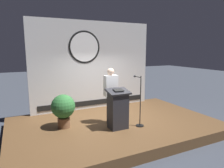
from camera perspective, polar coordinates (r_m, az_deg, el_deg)
The scene contains 7 objects.
ground_plane at distance 6.70m, azimuth 0.80°, elevation -13.09°, with size 40.00×40.00×0.00m, color #383D47.
stage_platform at distance 6.64m, azimuth 0.80°, elevation -11.90°, with size 6.40×4.00×0.30m, color brown.
banner_display at distance 7.89m, azimuth -5.29°, elevation 5.24°, with size 4.81×0.12×3.36m.
podium at distance 5.93m, azimuth 1.70°, elevation -7.11°, with size 0.64×0.50×1.19m.
speaker_person at distance 6.27m, azimuth -0.35°, elevation -3.23°, with size 0.40×0.26×1.74m.
microphone_stand at distance 6.19m, azimuth 7.73°, elevation -6.88°, with size 0.24×0.49×1.54m.
potted_plant at distance 6.15m, azimuth -13.62°, elevation -6.60°, with size 0.70×0.70×1.00m.
Camera 1 is at (-2.77, -5.51, 2.61)m, focal length 32.36 mm.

